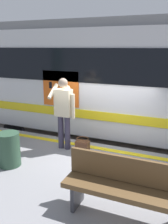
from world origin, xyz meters
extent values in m
plane|color=#4C4742|center=(0.00, 0.00, 0.00)|extent=(23.61, 23.61, 0.00)
cube|color=gray|center=(0.00, 1.85, 0.48)|extent=(13.36, 3.71, 0.96)
cube|color=yellow|center=(0.00, 0.30, 0.97)|extent=(13.09, 0.16, 0.01)
cube|color=slate|center=(0.00, -1.15, 0.08)|extent=(17.36, 0.08, 0.16)
cube|color=slate|center=(0.00, -2.59, 0.08)|extent=(17.36, 0.08, 0.16)
cube|color=silver|center=(-0.99, -1.87, 2.42)|extent=(13.53, 3.04, 2.94)
cube|color=gray|center=(-0.99, -1.87, 4.01)|extent=(13.26, 2.80, 0.24)
cube|color=black|center=(-0.99, -0.34, 2.94)|extent=(12.85, 0.03, 0.90)
cube|color=yellow|center=(-0.99, -0.34, 1.61)|extent=(12.85, 0.03, 0.24)
cube|color=#D85919|center=(1.38, -0.33, 2.28)|extent=(1.12, 0.02, 0.99)
cylinder|color=black|center=(3.41, -0.66, 0.58)|extent=(0.84, 0.12, 0.84)
cylinder|color=black|center=(3.41, -3.09, 0.58)|extent=(0.84, 0.12, 0.84)
cylinder|color=#383347|center=(0.70, 0.62, 1.39)|extent=(0.14, 0.14, 0.84)
cylinder|color=#383347|center=(0.88, 0.62, 1.39)|extent=(0.14, 0.14, 0.84)
cube|color=beige|center=(0.79, 0.62, 2.13)|extent=(0.40, 0.24, 0.65)
sphere|color=beige|center=(0.79, 0.46, 2.44)|extent=(0.20, 0.20, 0.20)
sphere|color=beige|center=(0.79, 0.62, 2.61)|extent=(0.22, 0.22, 0.22)
cylinder|color=beige|center=(0.54, 0.62, 2.07)|extent=(0.09, 0.09, 0.58)
cylinder|color=beige|center=(1.02, 0.70, 2.41)|extent=(0.09, 0.42, 0.33)
cube|color=black|center=(1.02, 0.80, 2.57)|extent=(0.07, 0.02, 0.15)
cube|color=#59331E|center=(0.27, 0.68, 1.11)|extent=(0.32, 0.18, 0.29)
torus|color=#59331E|center=(0.27, 0.68, 1.32)|extent=(0.29, 0.29, 0.02)
cube|color=brown|center=(-1.16, 2.53, 1.41)|extent=(1.78, 0.44, 0.08)
cube|color=brown|center=(-1.16, 2.34, 1.66)|extent=(1.78, 0.06, 0.40)
cube|color=#333338|center=(-0.45, 2.53, 1.19)|extent=(0.06, 0.40, 0.45)
cylinder|color=#2D4C38|center=(1.45, 1.87, 1.33)|extent=(0.46, 0.46, 0.73)
camera|label=1|loc=(-1.84, 5.55, 3.43)|focal=38.52mm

